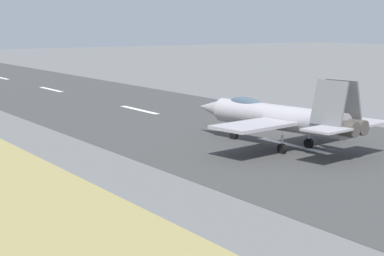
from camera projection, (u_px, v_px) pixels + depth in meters
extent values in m
plane|color=slate|center=(287.00, 144.00, 50.60)|extent=(400.00, 400.00, 0.00)
cube|color=#3D3D3C|center=(287.00, 144.00, 50.60)|extent=(240.00, 26.00, 0.02)
cube|color=white|center=(293.00, 146.00, 50.00)|extent=(8.00, 0.70, 0.00)
cube|color=white|center=(139.00, 110.00, 70.62)|extent=(8.00, 0.70, 0.00)
cube|color=white|center=(51.00, 89.00, 92.40)|extent=(8.00, 0.70, 0.00)
cube|color=white|center=(1.00, 78.00, 112.05)|extent=(8.00, 0.70, 0.00)
cylinder|color=#A19CA3|center=(278.00, 117.00, 49.00)|extent=(12.45, 3.72, 1.95)
cone|color=#A19CA3|center=(211.00, 108.00, 54.54)|extent=(3.05, 2.05, 1.66)
ellipsoid|color=#3F5160|center=(245.00, 104.00, 51.42)|extent=(3.72, 1.61, 1.10)
cylinder|color=#47423D|center=(343.00, 128.00, 44.01)|extent=(2.34, 1.41, 1.10)
cylinder|color=#47423D|center=(352.00, 126.00, 44.74)|extent=(2.34, 1.41, 1.10)
cube|color=#A19CA3|center=(253.00, 126.00, 45.69)|extent=(4.22, 6.31, 0.24)
cube|color=#A19CA3|center=(319.00, 115.00, 50.86)|extent=(4.22, 6.31, 0.24)
cube|color=#A19CA3|center=(327.00, 130.00, 42.77)|extent=(2.78, 3.12, 0.16)
cube|color=#A19CA3|center=(366.00, 122.00, 45.94)|extent=(2.78, 3.12, 0.16)
cube|color=slate|center=(329.00, 103.00, 44.19)|extent=(2.71, 1.31, 3.14)
cube|color=slate|center=(344.00, 101.00, 45.38)|extent=(2.71, 1.31, 3.14)
cylinder|color=silver|center=(234.00, 131.00, 52.74)|extent=(0.18, 0.18, 1.40)
cylinder|color=black|center=(234.00, 135.00, 52.79)|extent=(0.80, 0.41, 0.76)
cylinder|color=silver|center=(282.00, 144.00, 46.89)|extent=(0.18, 0.18, 1.40)
cylinder|color=black|center=(282.00, 149.00, 46.95)|extent=(0.80, 0.41, 0.76)
cylinder|color=silver|center=(309.00, 139.00, 49.01)|extent=(0.18, 0.18, 1.40)
cylinder|color=black|center=(309.00, 143.00, 49.06)|extent=(0.80, 0.41, 0.76)
cube|color=#1E2338|center=(226.00, 111.00, 66.86)|extent=(0.24, 0.36, 0.92)
cube|color=orange|center=(226.00, 104.00, 66.75)|extent=(0.42, 0.51, 0.63)
sphere|color=tan|center=(226.00, 100.00, 66.67)|extent=(0.22, 0.22, 0.22)
cylinder|color=orange|center=(223.00, 105.00, 66.69)|extent=(0.10, 0.10, 0.59)
cylinder|color=orange|center=(228.00, 104.00, 66.82)|extent=(0.10, 0.10, 0.59)
cone|color=orange|center=(355.00, 121.00, 60.62)|extent=(0.44, 0.44, 0.55)
cone|color=orange|center=(251.00, 104.00, 73.66)|extent=(0.44, 0.44, 0.55)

